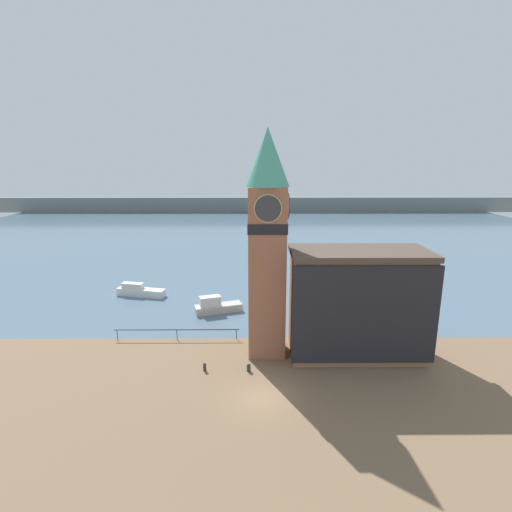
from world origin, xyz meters
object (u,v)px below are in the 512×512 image
(mooring_bollard_far, at_px, (205,366))
(boat_far, at_px, (140,291))
(clock_tower, at_px, (267,239))
(mooring_bollard_near, at_px, (249,367))
(pier_building, at_px, (357,303))
(boat_near, at_px, (216,306))

(mooring_bollard_far, bearing_deg, boat_far, 119.41)
(clock_tower, bearing_deg, mooring_bollard_near, -114.38)
(pier_building, bearing_deg, clock_tower, 176.98)
(clock_tower, bearing_deg, boat_near, 119.54)
(clock_tower, distance_m, mooring_bollard_far, 12.44)
(boat_near, height_order, mooring_bollard_far, boat_near)
(clock_tower, xyz_separation_m, boat_near, (-5.73, 10.10, -10.23))
(clock_tower, bearing_deg, boat_far, 135.88)
(pier_building, distance_m, boat_far, 30.24)
(boat_far, bearing_deg, mooring_bollard_near, -39.83)
(boat_near, height_order, boat_far, boat_near)
(clock_tower, relative_size, pier_building, 1.64)
(pier_building, xyz_separation_m, mooring_bollard_near, (-10.02, -3.22, -4.67))
(boat_far, bearing_deg, boat_near, -15.76)
(clock_tower, height_order, boat_far, clock_tower)
(clock_tower, bearing_deg, mooring_bollard_far, -147.04)
(boat_far, xyz_separation_m, mooring_bollard_far, (11.08, -19.65, -0.25))
(mooring_bollard_near, distance_m, mooring_bollard_far, 3.85)
(clock_tower, height_order, boat_near, clock_tower)
(boat_far, distance_m, mooring_bollard_far, 22.56)
(pier_building, bearing_deg, mooring_bollard_far, -167.28)
(clock_tower, height_order, mooring_bollard_near, clock_tower)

